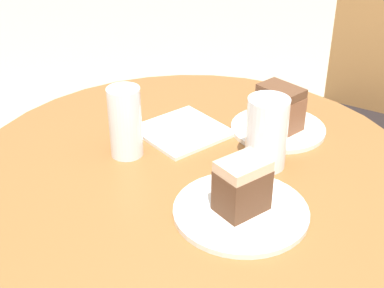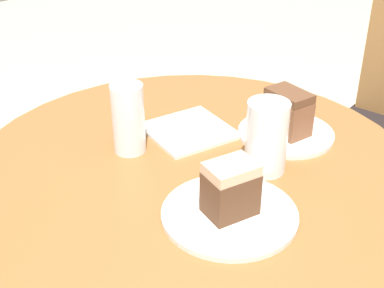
% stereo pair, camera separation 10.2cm
% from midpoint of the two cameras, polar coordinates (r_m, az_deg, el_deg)
% --- Properties ---
extents(table, '(0.88, 0.88, 0.73)m').
position_cam_midpoint_polar(table, '(1.14, -2.59, -9.26)').
color(table, brown).
rests_on(table, ground_plane).
extents(chair, '(0.47, 0.53, 0.91)m').
position_cam_midpoint_polar(chair, '(1.81, 16.57, 2.22)').
color(chair, olive).
rests_on(chair, ground_plane).
extents(plate_near, '(0.20, 0.20, 0.01)m').
position_cam_midpoint_polar(plate_near, '(1.16, 6.67, 1.59)').
color(plate_near, silver).
rests_on(plate_near, table).
extents(plate_far, '(0.23, 0.23, 0.01)m').
position_cam_midpoint_polar(plate_far, '(0.90, 1.99, -7.28)').
color(plate_far, silver).
rests_on(plate_far, table).
extents(cake_slice_near, '(0.10, 0.07, 0.09)m').
position_cam_midpoint_polar(cake_slice_near, '(1.13, 6.82, 3.86)').
color(cake_slice_near, brown).
rests_on(cake_slice_near, plate_near).
extents(cake_slice_far, '(0.08, 0.09, 0.09)m').
position_cam_midpoint_polar(cake_slice_far, '(0.87, 2.05, -4.60)').
color(cake_slice_far, brown).
rests_on(cake_slice_far, plate_far).
extents(glass_lemonade, '(0.08, 0.08, 0.14)m').
position_cam_midpoint_polar(glass_lemonade, '(1.00, 5.07, 0.64)').
color(glass_lemonade, beige).
rests_on(glass_lemonade, table).
extents(glass_water, '(0.06, 0.06, 0.14)m').
position_cam_midpoint_polar(glass_water, '(1.05, -9.88, 1.79)').
color(glass_water, silver).
rests_on(glass_water, table).
extents(napkin_stack, '(0.19, 0.19, 0.01)m').
position_cam_midpoint_polar(napkin_stack, '(1.14, -3.57, 1.31)').
color(napkin_stack, silver).
rests_on(napkin_stack, table).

